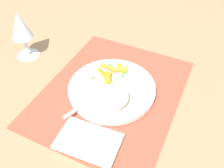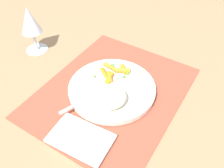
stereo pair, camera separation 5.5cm
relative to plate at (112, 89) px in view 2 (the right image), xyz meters
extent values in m
plane|color=#997551|center=(0.00, 0.00, -0.01)|extent=(2.40, 2.40, 0.00)
cube|color=#9E4733|center=(0.00, 0.00, -0.01)|extent=(0.45, 0.37, 0.01)
cylinder|color=silver|center=(0.00, 0.00, 0.00)|extent=(0.24, 0.24, 0.02)
ellipsoid|color=beige|center=(-0.05, -0.03, 0.03)|extent=(0.08, 0.07, 0.03)
cylinder|color=orange|center=(0.06, 0.04, 0.01)|extent=(0.02, 0.05, 0.01)
cylinder|color=orange|center=(0.02, 0.02, 0.01)|extent=(0.04, 0.02, 0.01)
cylinder|color=orange|center=(0.03, 0.04, 0.01)|extent=(0.04, 0.05, 0.01)
cylinder|color=orange|center=(0.07, 0.01, 0.02)|extent=(0.03, 0.04, 0.02)
cylinder|color=orange|center=(0.02, 0.02, 0.02)|extent=(0.04, 0.04, 0.01)
cylinder|color=orange|center=(0.07, 0.01, 0.01)|extent=(0.03, 0.04, 0.01)
sphere|color=#53AA39|center=(0.07, -0.01, 0.01)|extent=(0.01, 0.01, 0.01)
sphere|color=#5A983A|center=(0.03, 0.00, 0.01)|extent=(0.01, 0.01, 0.01)
sphere|color=#54A243|center=(0.03, 0.00, 0.01)|extent=(0.01, 0.01, 0.01)
sphere|color=#52953E|center=(0.07, -0.01, 0.01)|extent=(0.01, 0.01, 0.01)
sphere|color=#52B72F|center=(0.03, 0.03, 0.01)|extent=(0.01, 0.01, 0.01)
sphere|color=#3F8C37|center=(0.05, -0.01, 0.01)|extent=(0.01, 0.01, 0.01)
sphere|color=#479545|center=(0.07, 0.04, 0.01)|extent=(0.01, 0.01, 0.01)
sphere|color=#4F9538|center=(0.07, 0.05, 0.01)|extent=(0.01, 0.01, 0.01)
sphere|color=green|center=(0.04, 0.04, 0.01)|extent=(0.01, 0.01, 0.01)
sphere|color=#56AF39|center=(0.06, 0.02, 0.01)|extent=(0.01, 0.01, 0.01)
sphere|color=#4E8E2E|center=(0.01, 0.06, 0.01)|extent=(0.01, 0.01, 0.01)
cube|color=silver|center=(0.02, -0.01, 0.01)|extent=(0.05, 0.03, 0.01)
cube|color=silver|center=(-0.08, 0.03, 0.01)|extent=(0.15, 0.06, 0.01)
cylinder|color=silver|center=(0.03, 0.33, -0.01)|extent=(0.07, 0.07, 0.00)
cylinder|color=silver|center=(0.03, 0.33, 0.02)|extent=(0.01, 0.01, 0.07)
cone|color=silver|center=(0.03, 0.33, 0.10)|extent=(0.07, 0.07, 0.08)
cube|color=white|center=(-0.17, -0.02, 0.00)|extent=(0.10, 0.15, 0.01)
camera|label=1|loc=(-0.43, -0.21, 0.49)|focal=39.02mm
camera|label=2|loc=(-0.40, -0.25, 0.49)|focal=39.02mm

